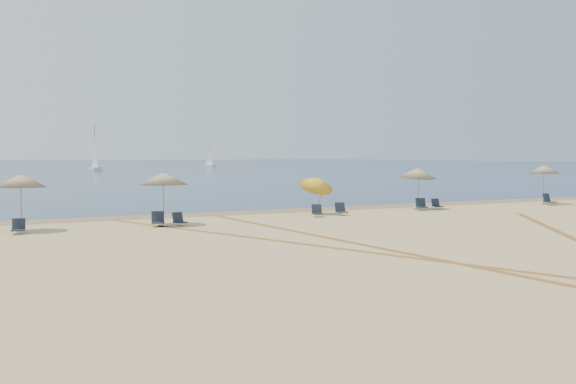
# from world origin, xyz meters

# --- Properties ---
(ocean) EXTENTS (500.00, 500.00, 0.00)m
(ocean) POSITION_xyz_m (0.00, 225.00, 0.01)
(ocean) COLOR #0C2151
(ocean) RESTS_ON ground
(wet_sand) EXTENTS (500.00, 500.00, 0.00)m
(wet_sand) POSITION_xyz_m (0.00, 24.00, 0.00)
(wet_sand) COLOR olive
(wet_sand) RESTS_ON ground
(umbrella_1) EXTENTS (2.05, 2.05, 2.45)m
(umbrella_1) POSITION_xyz_m (-12.53, 19.82, 2.10)
(umbrella_1) COLOR gray
(umbrella_1) RESTS_ON ground
(umbrella_2) EXTENTS (2.19, 2.19, 2.44)m
(umbrella_2) POSITION_xyz_m (-6.58, 19.52, 2.10)
(umbrella_2) COLOR gray
(umbrella_2) RESTS_ON ground
(umbrella_3) EXTENTS (1.86, 1.92, 2.38)m
(umbrella_3) POSITION_xyz_m (2.26, 21.02, 1.72)
(umbrella_3) COLOR gray
(umbrella_3) RESTS_ON ground
(umbrella_4) EXTENTS (2.21, 2.26, 2.52)m
(umbrella_4) POSITION_xyz_m (9.21, 21.31, 2.13)
(umbrella_4) COLOR gray
(umbrella_4) RESTS_ON ground
(umbrella_5) EXTENTS (2.01, 2.01, 2.59)m
(umbrella_5) POSITION_xyz_m (18.95, 20.70, 2.24)
(umbrella_5) COLOR gray
(umbrella_5) RESTS_ON ground
(chair_2) EXTENTS (0.62, 0.69, 0.61)m
(chair_2) POSITION_xyz_m (-12.74, 18.90, 0.27)
(chair_2) COLOR black
(chair_2) RESTS_ON ground
(chair_3) EXTENTS (0.70, 0.77, 0.67)m
(chair_3) POSITION_xyz_m (-7.00, 19.00, 0.29)
(chair_3) COLOR black
(chair_3) RESTS_ON ground
(chair_4) EXTENTS (0.60, 0.67, 0.60)m
(chair_4) POSITION_xyz_m (-6.06, 18.90, 0.26)
(chair_4) COLOR black
(chair_4) RESTS_ON ground
(chair_5) EXTENTS (0.70, 0.75, 0.63)m
(chair_5) POSITION_xyz_m (1.55, 19.75, 0.28)
(chair_5) COLOR black
(chair_5) RESTS_ON ground
(chair_6) EXTENTS (0.65, 0.73, 0.66)m
(chair_6) POSITION_xyz_m (3.13, 19.99, 0.29)
(chair_6) COLOR black
(chair_6) RESTS_ON ground
(chair_7) EXTENTS (0.77, 0.83, 0.69)m
(chair_7) POSITION_xyz_m (8.90, 20.54, 0.30)
(chair_7) COLOR black
(chair_7) RESTS_ON ground
(chair_8) EXTENTS (0.56, 0.64, 0.61)m
(chair_8) POSITION_xyz_m (10.15, 20.69, 0.27)
(chair_8) COLOR black
(chair_8) RESTS_ON ground
(chair_9) EXTENTS (0.66, 0.76, 0.73)m
(chair_9) POSITION_xyz_m (18.53, 19.92, 0.32)
(chair_9) COLOR black
(chair_9) RESTS_ON ground
(sailboat_0) EXTENTS (1.64, 6.42, 9.57)m
(sailboat_0) POSITION_xyz_m (11.69, 129.69, 2.89)
(sailboat_0) COLOR white
(sailboat_0) RESTS_ON ocean
(sailboat_1) EXTENTS (2.07, 4.75, 6.86)m
(sailboat_1) POSITION_xyz_m (50.81, 167.14, 2.08)
(sailboat_1) COLOR white
(sailboat_1) RESTS_ON ocean
(tire_tracks) EXTENTS (46.62, 45.62, 0.00)m
(tire_tracks) POSITION_xyz_m (-0.92, 9.31, 0.00)
(tire_tracks) COLOR tan
(tire_tracks) RESTS_ON ground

